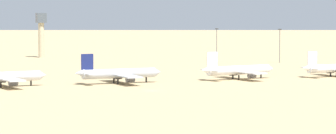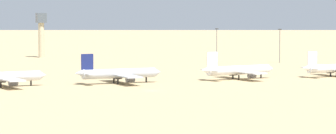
{
  "view_description": "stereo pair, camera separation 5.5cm",
  "coord_description": "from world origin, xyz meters",
  "px_view_note": "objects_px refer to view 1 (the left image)",
  "views": [
    {
      "loc": [
        -106.13,
        -308.59,
        31.12
      ],
      "look_at": [
        15.97,
        27.23,
        6.0
      ],
      "focal_mm": 101.09,
      "sensor_mm": 36.0,
      "label": 1
    },
    {
      "loc": [
        -106.08,
        -308.61,
        31.12
      ],
      "look_at": [
        15.97,
        27.23,
        6.0
      ],
      "focal_mm": 101.09,
      "sensor_mm": 36.0,
      "label": 2
    }
  ],
  "objects_px": {
    "light_pole_east": "(280,43)",
    "parked_jet_navy_3": "(118,74)",
    "parked_jet_white_4": "(238,70)",
    "light_pole_mid": "(217,41)",
    "parked_jet_white_5": "(335,68)",
    "control_tower": "(41,31)",
    "parked_jet_red_2": "(1,77)"
  },
  "relations": [
    {
      "from": "parked_jet_white_4",
      "to": "light_pole_east",
      "type": "bearing_deg",
      "value": 44.83
    },
    {
      "from": "light_pole_mid",
      "to": "parked_jet_white_5",
      "type": "bearing_deg",
      "value": -90.75
    },
    {
      "from": "light_pole_east",
      "to": "parked_jet_white_5",
      "type": "bearing_deg",
      "value": -101.86
    },
    {
      "from": "parked_jet_red_2",
      "to": "control_tower",
      "type": "height_order",
      "value": "control_tower"
    },
    {
      "from": "parked_jet_red_2",
      "to": "parked_jet_white_4",
      "type": "bearing_deg",
      "value": -7.37
    },
    {
      "from": "parked_jet_navy_3",
      "to": "light_pole_mid",
      "type": "xyz_separation_m",
      "value": [
        94.48,
        128.55,
        5.6
      ]
    },
    {
      "from": "parked_jet_red_2",
      "to": "light_pole_mid",
      "type": "distance_m",
      "value": 189.13
    },
    {
      "from": "control_tower",
      "to": "light_pole_mid",
      "type": "height_order",
      "value": "control_tower"
    },
    {
      "from": "parked_jet_white_5",
      "to": "light_pole_mid",
      "type": "height_order",
      "value": "light_pole_mid"
    },
    {
      "from": "parked_jet_white_4",
      "to": "light_pole_mid",
      "type": "xyz_separation_m",
      "value": [
        44.64,
        127.09,
        5.67
      ]
    },
    {
      "from": "parked_jet_red_2",
      "to": "control_tower",
      "type": "bearing_deg",
      "value": 64.74
    },
    {
      "from": "light_pole_east",
      "to": "parked_jet_white_4",
      "type": "bearing_deg",
      "value": -125.71
    },
    {
      "from": "light_pole_mid",
      "to": "parked_jet_red_2",
      "type": "bearing_deg",
      "value": -137.11
    },
    {
      "from": "parked_jet_navy_3",
      "to": "light_pole_east",
      "type": "bearing_deg",
      "value": 34.39
    },
    {
      "from": "light_pole_mid",
      "to": "light_pole_east",
      "type": "distance_m",
      "value": 45.15
    },
    {
      "from": "parked_jet_white_4",
      "to": "control_tower",
      "type": "bearing_deg",
      "value": 94.36
    },
    {
      "from": "parked_jet_white_4",
      "to": "parked_jet_white_5",
      "type": "relative_size",
      "value": 1.05
    },
    {
      "from": "parked_jet_red_2",
      "to": "control_tower",
      "type": "relative_size",
      "value": 1.4
    },
    {
      "from": "parked_jet_red_2",
      "to": "light_pole_mid",
      "type": "relative_size",
      "value": 2.11
    },
    {
      "from": "parked_jet_red_2",
      "to": "parked_jet_navy_3",
      "type": "height_order",
      "value": "parked_jet_navy_3"
    },
    {
      "from": "control_tower",
      "to": "parked_jet_red_2",
      "type": "bearing_deg",
      "value": -106.94
    },
    {
      "from": "light_pole_east",
      "to": "parked_jet_navy_3",
      "type": "bearing_deg",
      "value": -142.06
    },
    {
      "from": "parked_jet_white_4",
      "to": "light_pole_east",
      "type": "relative_size",
      "value": 2.0
    },
    {
      "from": "parked_jet_navy_3",
      "to": "parked_jet_white_5",
      "type": "bearing_deg",
      "value": -3.62
    },
    {
      "from": "light_pole_mid",
      "to": "light_pole_east",
      "type": "relative_size",
      "value": 0.96
    },
    {
      "from": "parked_jet_navy_3",
      "to": "light_pole_east",
      "type": "distance_m",
      "value": 140.87
    },
    {
      "from": "parked_jet_navy_3",
      "to": "parked_jet_white_5",
      "type": "xyz_separation_m",
      "value": [
        92.8,
        -0.11,
        -0.25
      ]
    },
    {
      "from": "light_pole_mid",
      "to": "control_tower",
      "type": "bearing_deg",
      "value": 153.81
    },
    {
      "from": "parked_jet_white_5",
      "to": "light_pole_east",
      "type": "distance_m",
      "value": 88.76
    },
    {
      "from": "parked_jet_white_4",
      "to": "parked_jet_white_5",
      "type": "bearing_deg",
      "value": -11.56
    },
    {
      "from": "parked_jet_white_5",
      "to": "control_tower",
      "type": "distance_m",
      "value": 191.3
    },
    {
      "from": "parked_jet_white_4",
      "to": "parked_jet_red_2",
      "type": "bearing_deg",
      "value": 171.49
    }
  ]
}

